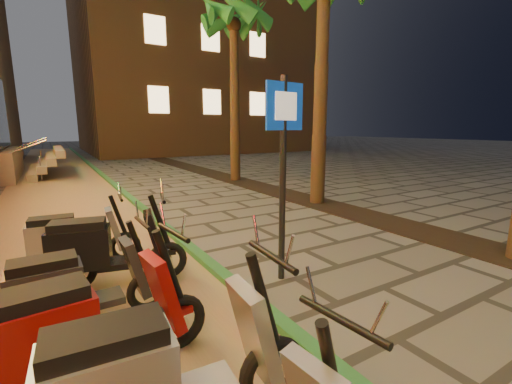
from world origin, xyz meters
TOP-DOWN VIEW (x-y plane):
  - parking_strip at (-2.60, 10.00)m, footprint 3.40×60.00m
  - green_curb at (-0.90, 10.00)m, footprint 0.18×60.00m
  - planting_strip at (3.60, 5.00)m, footprint 1.20×40.00m
  - apartment_block at (9.00, 32.00)m, footprint 18.00×16.06m
  - palm_d at (3.60, 12.00)m, footprint 2.97×3.02m
  - pedestrian_sign at (-0.17, 3.45)m, footprint 0.62×0.12m
  - scooter_6 at (-2.42, 1.69)m, footprint 1.82×0.64m
  - scooter_7 at (-2.77, 2.59)m, footprint 1.77×0.66m
  - scooter_8 at (-2.78, 3.53)m, footprint 1.59×0.56m
  - scooter_9 at (-2.38, 4.48)m, footprint 1.76×0.82m
  - scooter_10 at (-2.70, 5.37)m, footprint 1.57×0.57m

SIDE VIEW (x-z plane):
  - parking_strip at x=-2.60m, z-range 0.00..0.01m
  - planting_strip at x=3.60m, z-range 0.00..0.02m
  - green_curb at x=-0.90m, z-range 0.00..0.10m
  - scooter_10 at x=-2.70m, z-range -0.07..1.03m
  - scooter_8 at x=-2.78m, z-range -0.07..1.05m
  - scooter_9 at x=-2.38m, z-range -0.08..1.16m
  - scooter_7 at x=-2.77m, z-range -0.08..1.16m
  - scooter_6 at x=-2.42m, z-range -0.08..1.20m
  - pedestrian_sign at x=-0.17m, z-range 0.41..3.21m
  - palm_d at x=3.60m, z-range 2.36..9.53m
  - apartment_block at x=9.00m, z-range 0.00..25.00m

